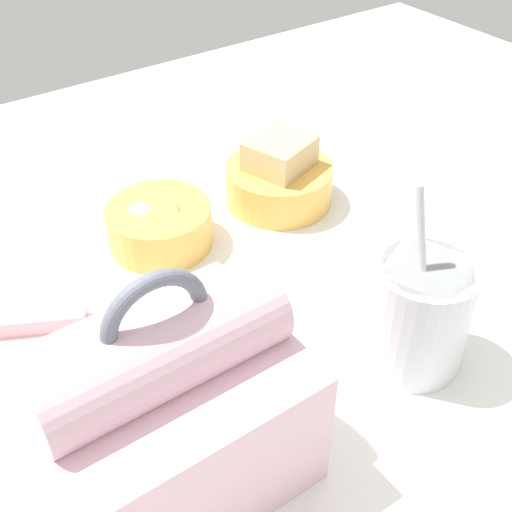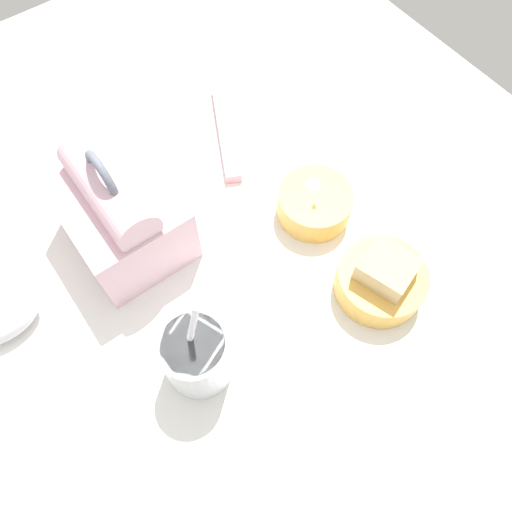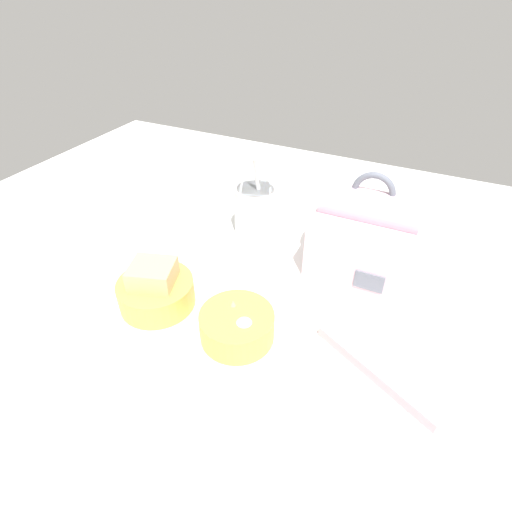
# 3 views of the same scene
# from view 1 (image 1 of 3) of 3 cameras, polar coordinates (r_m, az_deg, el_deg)

# --- Properties ---
(desk_surface) EXTENTS (1.40, 1.10, 0.02)m
(desk_surface) POSITION_cam_1_polar(r_m,az_deg,el_deg) (0.59, 2.37, -4.75)
(desk_surface) COLOR white
(desk_surface) RESTS_ON ground
(lunch_bag) EXTENTS (0.16, 0.14, 0.18)m
(lunch_bag) POSITION_cam_1_polar(r_m,az_deg,el_deg) (0.43, -7.84, -13.29)
(lunch_bag) COLOR beige
(lunch_bag) RESTS_ON desk_surface
(soup_cup) EXTENTS (0.08, 0.08, 0.16)m
(soup_cup) POSITION_cam_1_polar(r_m,az_deg,el_deg) (0.52, 14.27, -4.82)
(soup_cup) COLOR silver
(soup_cup) RESTS_ON desk_surface
(bento_bowl_sandwich) EXTENTS (0.12, 0.12, 0.08)m
(bento_bowl_sandwich) POSITION_cam_1_polar(r_m,az_deg,el_deg) (0.70, 2.07, 6.88)
(bento_bowl_sandwich) COLOR #EAB24C
(bento_bowl_sandwich) RESTS_ON desk_surface
(bento_bowl_snacks) EXTENTS (0.10, 0.10, 0.05)m
(bento_bowl_snacks) POSITION_cam_1_polar(r_m,az_deg,el_deg) (0.65, -8.51, 2.79)
(bento_bowl_snacks) COLOR #EAB24C
(bento_bowl_snacks) RESTS_ON desk_surface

